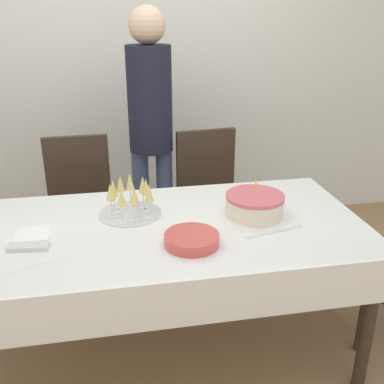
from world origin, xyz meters
TOP-DOWN VIEW (x-y plane):
  - ground_plane at (0.00, 0.00)m, footprint 12.00×12.00m
  - wall_back at (0.00, 1.62)m, footprint 8.00×0.05m
  - dining_table at (0.00, 0.00)m, footprint 1.91×0.95m
  - dining_chair_far_left at (-0.43, 0.79)m, footprint 0.43×0.43m
  - dining_chair_far_right at (0.41, 0.79)m, footprint 0.46×0.46m
  - birthday_cake at (0.46, 0.03)m, footprint 0.29×0.29m
  - champagne_tray at (-0.14, 0.15)m, footprint 0.31×0.31m
  - plate_stack_main at (0.10, -0.20)m, footprint 0.24×0.24m
  - cake_knife at (0.50, -0.16)m, footprint 0.30×0.08m
  - fork_pile at (-0.58, -0.11)m, footprint 0.18×0.08m
  - napkin_pile at (-0.58, 0.01)m, footprint 0.15×0.15m
  - person_standing at (0.05, 0.94)m, footprint 0.28×0.28m

SIDE VIEW (x-z plane):
  - ground_plane at x=0.00m, z-range 0.00..0.00m
  - dining_chair_far_left at x=-0.43m, z-range 0.05..1.00m
  - dining_chair_far_right at x=0.41m, z-range 0.05..1.00m
  - dining_table at x=0.00m, z-range 0.27..1.01m
  - cake_knife at x=0.50m, z-range 0.74..0.75m
  - napkin_pile at x=-0.58m, z-range 0.74..0.75m
  - fork_pile at x=-0.58m, z-range 0.74..0.76m
  - plate_stack_main at x=0.10m, z-range 0.74..0.79m
  - birthday_cake at x=0.46m, z-range 0.70..0.89m
  - champagne_tray at x=-0.14m, z-range 0.75..0.93m
  - person_standing at x=0.05m, z-range 0.18..1.89m
  - wall_back at x=0.00m, z-range 0.00..2.70m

